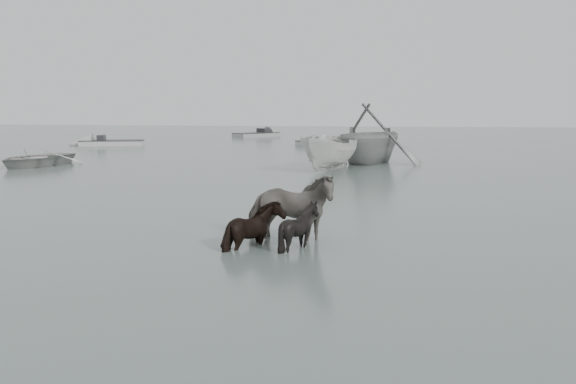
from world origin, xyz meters
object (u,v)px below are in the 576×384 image
object	(u,v)px
rowboat_lead	(35,156)
pony_black	(299,221)
pony_pinto	(290,202)
pony_dark	(254,216)

from	to	relation	value
rowboat_lead	pony_black	bearing A→B (deg)	-36.77
pony_pinto	pony_black	distance (m)	0.77
pony_dark	pony_black	xyz separation A→B (m)	(0.92, 0.05, -0.07)
pony_pinto	rowboat_lead	xyz separation A→B (m)	(-14.47, 14.92, -0.39)
pony_pinto	rowboat_lead	distance (m)	20.78
pony_dark	pony_black	size ratio (longest dim) A/B	1.12
pony_black	rowboat_lead	bearing A→B (deg)	24.77
pony_black	rowboat_lead	world-z (taller)	pony_black
pony_pinto	rowboat_lead	size ratio (longest dim) A/B	0.45
pony_dark	rowboat_lead	xyz separation A→B (m)	(-13.82, 15.63, -0.18)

